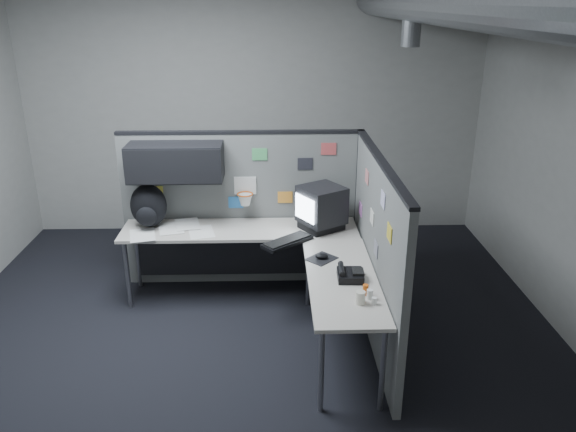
{
  "coord_description": "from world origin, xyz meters",
  "views": [
    {
      "loc": [
        0.23,
        -4.11,
        2.82
      ],
      "look_at": [
        0.35,
        0.35,
        1.1
      ],
      "focal_mm": 35.0,
      "sensor_mm": 36.0,
      "label": 1
    }
  ],
  "objects_px": {
    "monitor": "(321,207)",
    "backpack": "(148,207)",
    "desk": "(265,251)",
    "keyboard": "(287,241)",
    "phone": "(350,274)"
  },
  "relations": [
    {
      "from": "monitor",
      "to": "backpack",
      "type": "relative_size",
      "value": 1.19
    },
    {
      "from": "monitor",
      "to": "desk",
      "type": "bearing_deg",
      "value": -142.16
    },
    {
      "from": "keyboard",
      "to": "phone",
      "type": "xyz_separation_m",
      "value": [
        0.48,
        -0.71,
        0.02
      ]
    },
    {
      "from": "phone",
      "to": "backpack",
      "type": "distance_m",
      "value": 2.16
    },
    {
      "from": "phone",
      "to": "backpack",
      "type": "bearing_deg",
      "value": 159.82
    },
    {
      "from": "keyboard",
      "to": "phone",
      "type": "bearing_deg",
      "value": -51.19
    },
    {
      "from": "monitor",
      "to": "keyboard",
      "type": "height_order",
      "value": "monitor"
    },
    {
      "from": "keyboard",
      "to": "phone",
      "type": "distance_m",
      "value": 0.86
    },
    {
      "from": "keyboard",
      "to": "backpack",
      "type": "distance_m",
      "value": 1.42
    },
    {
      "from": "desk",
      "to": "backpack",
      "type": "xyz_separation_m",
      "value": [
        -1.13,
        0.35,
        0.33
      ]
    },
    {
      "from": "desk",
      "to": "backpack",
      "type": "relative_size",
      "value": 5.33
    },
    {
      "from": "keyboard",
      "to": "desk",
      "type": "bearing_deg",
      "value": 160.34
    },
    {
      "from": "desk",
      "to": "phone",
      "type": "xyz_separation_m",
      "value": [
        0.69,
        -0.81,
        0.16
      ]
    },
    {
      "from": "phone",
      "to": "backpack",
      "type": "xyz_separation_m",
      "value": [
        -1.82,
        1.16,
        0.17
      ]
    },
    {
      "from": "desk",
      "to": "monitor",
      "type": "distance_m",
      "value": 0.69
    }
  ]
}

